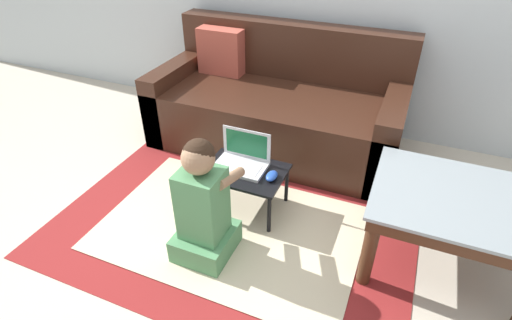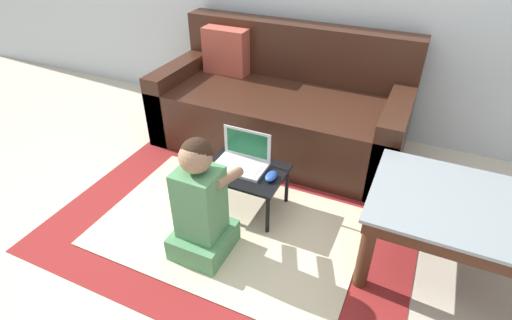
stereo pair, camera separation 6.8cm
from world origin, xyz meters
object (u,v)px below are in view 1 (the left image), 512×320
object	(u,v)px
coffee_table	(457,209)
person_seated	(203,207)
laptop	(242,161)
laptop_desk	(245,175)
computer_mouse	(272,176)
couch	(277,107)

from	to	relation	value
coffee_table	person_seated	xyz separation A→B (m)	(-1.20, -0.40, -0.07)
person_seated	laptop	bearing A→B (deg)	88.79
laptop	laptop_desk	bearing A→B (deg)	-47.54
laptop	computer_mouse	xyz separation A→B (m)	(0.22, -0.05, -0.02)
couch	computer_mouse	size ratio (longest dim) A/B	17.60
laptop	couch	bearing A→B (deg)	94.80
couch	laptop	size ratio (longest dim) A/B	5.89
coffee_table	computer_mouse	bearing A→B (deg)	179.27
laptop	person_seated	world-z (taller)	person_seated
laptop	person_seated	bearing A→B (deg)	-91.21
laptop_desk	laptop	bearing A→B (deg)	132.46
coffee_table	laptop	xyz separation A→B (m)	(-1.19, 0.06, -0.07)
laptop_desk	coffee_table	bearing A→B (deg)	-1.19
couch	laptop_desk	xyz separation A→B (m)	(0.10, -0.86, -0.05)
person_seated	couch	bearing A→B (deg)	92.63
coffee_table	laptop_desk	bearing A→B (deg)	178.81
coffee_table	laptop	world-z (taller)	laptop
couch	person_seated	bearing A→B (deg)	-87.37
couch	laptop	bearing A→B (deg)	-85.20
computer_mouse	coffee_table	bearing A→B (deg)	-0.73
laptop_desk	laptop	size ratio (longest dim) A/B	1.57
coffee_table	laptop	bearing A→B (deg)	177.01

